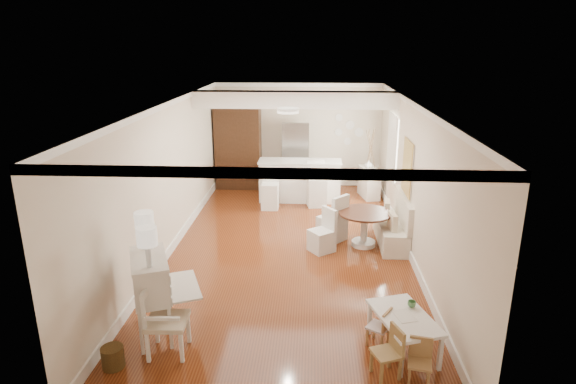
# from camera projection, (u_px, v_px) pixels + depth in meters

# --- Properties ---
(room) EXTENTS (9.00, 9.04, 2.82)m
(room) POSITION_uv_depth(u_px,v_px,m) (293.00, 146.00, 8.96)
(room) COLOR brown
(room) RESTS_ON ground
(secretary_bureau) EXTENTS (1.18, 1.19, 1.15)m
(secretary_bureau) POSITION_uv_depth(u_px,v_px,m) (152.00, 296.00, 6.43)
(secretary_bureau) COLOR silver
(secretary_bureau) RESTS_ON ground
(gustavian_armchair) EXTENTS (0.57, 0.57, 0.94)m
(gustavian_armchair) POSITION_uv_depth(u_px,v_px,m) (167.00, 320.00, 6.09)
(gustavian_armchair) COLOR silver
(gustavian_armchair) RESTS_ON ground
(wicker_basket) EXTENTS (0.34, 0.34, 0.27)m
(wicker_basket) POSITION_uv_depth(u_px,v_px,m) (113.00, 357.00, 5.90)
(wicker_basket) COLOR #4B3517
(wicker_basket) RESTS_ON ground
(kids_table) EXTENTS (0.90, 1.17, 0.51)m
(kids_table) POSITION_uv_depth(u_px,v_px,m) (403.00, 334.00, 6.16)
(kids_table) COLOR white
(kids_table) RESTS_ON ground
(kids_chair_a) EXTENTS (0.40, 0.40, 0.64)m
(kids_chair_a) POSITION_uv_depth(u_px,v_px,m) (386.00, 353.00, 5.68)
(kids_chair_a) COLOR #9A7946
(kids_chair_a) RESTS_ON ground
(kids_chair_b) EXTENTS (0.36, 0.36, 0.55)m
(kids_chair_b) POSITION_uv_depth(u_px,v_px,m) (378.00, 326.00, 6.30)
(kids_chair_b) COLOR tan
(kids_chair_b) RESTS_ON ground
(kids_chair_c) EXTENTS (0.32, 0.32, 0.56)m
(kids_chair_c) POSITION_uv_depth(u_px,v_px,m) (420.00, 363.00, 5.57)
(kids_chair_c) COLOR #9C7447
(kids_chair_c) RESTS_ON ground
(banquette) EXTENTS (0.52, 1.60, 0.98)m
(banquette) POSITION_uv_depth(u_px,v_px,m) (392.00, 219.00, 9.47)
(banquette) COLOR silver
(banquette) RESTS_ON ground
(dining_table) EXTENTS (1.14, 1.14, 0.70)m
(dining_table) POSITION_uv_depth(u_px,v_px,m) (364.00, 229.00, 9.37)
(dining_table) COLOR #4C2618
(dining_table) RESTS_ON ground
(slip_chair_near) EXTENTS (0.57, 0.56, 0.84)m
(slip_chair_near) POSITION_uv_depth(u_px,v_px,m) (322.00, 231.00, 9.10)
(slip_chair_near) COLOR white
(slip_chair_near) RESTS_ON ground
(slip_chair_far) EXTENTS (0.66, 0.66, 0.96)m
(slip_chair_far) POSITION_uv_depth(u_px,v_px,m) (332.00, 217.00, 9.63)
(slip_chair_far) COLOR silver
(slip_chair_far) RESTS_ON ground
(breakfast_counter) EXTENTS (2.05, 0.65, 1.03)m
(breakfast_counter) POSITION_uv_depth(u_px,v_px,m) (300.00, 181.00, 12.04)
(breakfast_counter) COLOR white
(breakfast_counter) RESTS_ON ground
(bar_stool_left) EXTENTS (0.40, 0.40, 0.99)m
(bar_stool_left) POSITION_uv_depth(u_px,v_px,m) (270.00, 189.00, 11.43)
(bar_stool_left) COLOR white
(bar_stool_left) RESTS_ON ground
(bar_stool_right) EXTENTS (0.52, 0.52, 1.10)m
(bar_stool_right) POSITION_uv_depth(u_px,v_px,m) (317.00, 184.00, 11.62)
(bar_stool_right) COLOR silver
(bar_stool_right) RESTS_ON ground
(pantry_cabinet) EXTENTS (1.20, 0.60, 2.30)m
(pantry_cabinet) POSITION_uv_depth(u_px,v_px,m) (238.00, 146.00, 12.96)
(pantry_cabinet) COLOR #381E11
(pantry_cabinet) RESTS_ON ground
(fridge) EXTENTS (0.75, 0.65, 1.80)m
(fridge) POSITION_uv_depth(u_px,v_px,m) (309.00, 156.00, 12.91)
(fridge) COLOR silver
(fridge) RESTS_ON ground
(sideboard) EXTENTS (0.52, 0.86, 0.77)m
(sideboard) POSITION_uv_depth(u_px,v_px,m) (369.00, 182.00, 12.34)
(sideboard) COLOR silver
(sideboard) RESTS_ON ground
(pencil_cup) EXTENTS (0.14, 0.14, 0.09)m
(pencil_cup) POSITION_uv_depth(u_px,v_px,m) (412.00, 304.00, 6.28)
(pencil_cup) COLOR #559259
(pencil_cup) RESTS_ON kids_table
(branch_vase) EXTENTS (0.19, 0.19, 0.19)m
(branch_vase) POSITION_uv_depth(u_px,v_px,m) (369.00, 164.00, 12.23)
(branch_vase) COLOR white
(branch_vase) RESTS_ON sideboard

